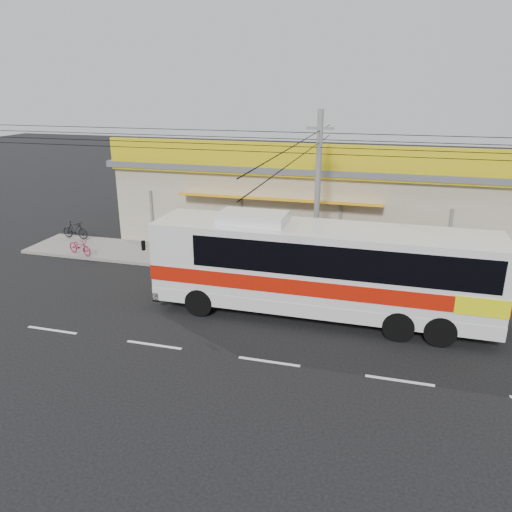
{
  "coord_description": "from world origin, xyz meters",
  "views": [
    {
      "loc": [
        3.29,
        -15.94,
        8.37
      ],
      "look_at": [
        -1.67,
        2.0,
        1.89
      ],
      "focal_mm": 35.0,
      "sensor_mm": 36.0,
      "label": 1
    }
  ],
  "objects_px": {
    "motorbike_dark": "(75,230)",
    "utility_pole": "(320,142)",
    "motorbike_red": "(80,246)",
    "coach_bus": "(326,265)"
  },
  "relations": [
    {
      "from": "motorbike_red",
      "to": "motorbike_dark",
      "type": "height_order",
      "value": "motorbike_dark"
    },
    {
      "from": "coach_bus",
      "to": "motorbike_red",
      "type": "relative_size",
      "value": 7.65
    },
    {
      "from": "motorbike_dark",
      "to": "utility_pole",
      "type": "distance_m",
      "value": 15.08
    },
    {
      "from": "utility_pole",
      "to": "motorbike_dark",
      "type": "bearing_deg",
      "value": 169.27
    },
    {
      "from": "coach_bus",
      "to": "utility_pole",
      "type": "height_order",
      "value": "utility_pole"
    },
    {
      "from": "motorbike_red",
      "to": "utility_pole",
      "type": "distance_m",
      "value": 13.17
    },
    {
      "from": "motorbike_red",
      "to": "utility_pole",
      "type": "bearing_deg",
      "value": -72.19
    },
    {
      "from": "coach_bus",
      "to": "motorbike_red",
      "type": "xyz_separation_m",
      "value": [
        -12.84,
        3.47,
        -1.48
      ]
    },
    {
      "from": "motorbike_red",
      "to": "motorbike_dark",
      "type": "xyz_separation_m",
      "value": [
        -1.86,
        2.33,
        0.07
      ]
    },
    {
      "from": "coach_bus",
      "to": "motorbike_dark",
      "type": "height_order",
      "value": "coach_bus"
    }
  ]
}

